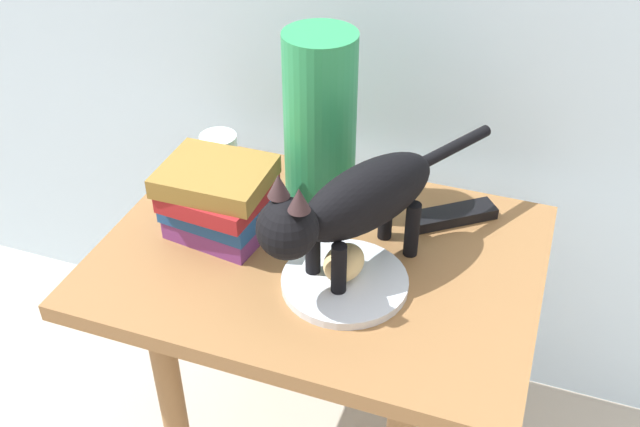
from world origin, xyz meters
name	(u,v)px	position (x,y,z in m)	size (l,w,h in m)	color
side_table	(320,292)	(0.00, 0.00, 0.47)	(0.72, 0.53, 0.56)	olive
plate	(345,282)	(0.06, -0.06, 0.57)	(0.20, 0.20, 0.01)	silver
bread_roll	(344,262)	(0.06, -0.06, 0.60)	(0.08, 0.06, 0.05)	#E0BC7A
cat	(353,205)	(0.06, -0.03, 0.70)	(0.27, 0.43, 0.23)	black
book_stack	(219,199)	(-0.18, 0.00, 0.63)	(0.18, 0.16, 0.13)	#72337A
green_vase	(320,124)	(-0.05, 0.14, 0.73)	(0.12, 0.12, 0.32)	#288C51
candle_jar	(220,157)	(-0.26, 0.16, 0.60)	(0.07, 0.07, 0.08)	silver
tv_remote	(454,215)	(0.19, 0.16, 0.57)	(0.15, 0.04, 0.02)	black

